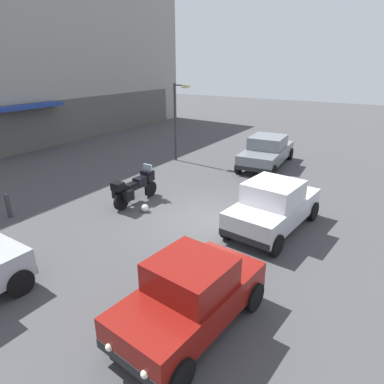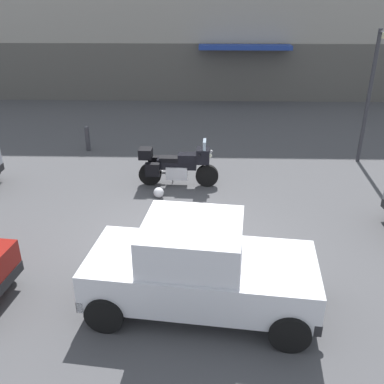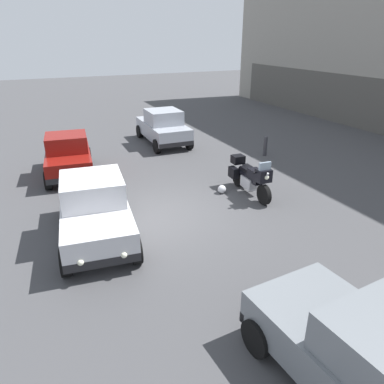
{
  "view_description": "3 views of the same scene",
  "coord_description": "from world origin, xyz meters",
  "px_view_note": "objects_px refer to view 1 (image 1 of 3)",
  "views": [
    {
      "loc": [
        -9.07,
        -4.86,
        5.08
      ],
      "look_at": [
        0.24,
        0.9,
        0.81
      ],
      "focal_mm": 31.3,
      "sensor_mm": 36.0,
      "label": 1
    },
    {
      "loc": [
        0.62,
        -7.81,
        4.94
      ],
      "look_at": [
        0.37,
        0.91,
        0.87
      ],
      "focal_mm": 39.48,
      "sensor_mm": 36.0,
      "label": 2
    },
    {
      "loc": [
        9.12,
        -3.09,
        4.89
      ],
      "look_at": [
        0.41,
        0.87,
        0.7
      ],
      "focal_mm": 33.66,
      "sensor_mm": 36.0,
      "label": 3
    }
  ],
  "objects_px": {
    "motorcycle": "(135,188)",
    "bollard_curbside": "(8,205)",
    "helmet": "(145,208)",
    "car_wagon_end": "(274,206)",
    "streetlamp_curbside": "(177,114)",
    "car_sedan_far": "(267,151)",
    "car_compact_side": "(191,295)"
  },
  "relations": [
    {
      "from": "helmet",
      "to": "car_sedan_far",
      "type": "relative_size",
      "value": 0.06
    },
    {
      "from": "motorcycle",
      "to": "helmet",
      "type": "bearing_deg",
      "value": -116.82
    },
    {
      "from": "motorcycle",
      "to": "car_wagon_end",
      "type": "xyz_separation_m",
      "value": [
        0.69,
        -5.16,
        0.19
      ]
    },
    {
      "from": "car_compact_side",
      "to": "motorcycle",
      "type": "bearing_deg",
      "value": -123.66
    },
    {
      "from": "helmet",
      "to": "car_wagon_end",
      "type": "xyz_separation_m",
      "value": [
        1.14,
        -4.36,
        0.67
      ]
    },
    {
      "from": "motorcycle",
      "to": "helmet",
      "type": "height_order",
      "value": "motorcycle"
    },
    {
      "from": "car_compact_side",
      "to": "streetlamp_curbside",
      "type": "bearing_deg",
      "value": -138.6
    },
    {
      "from": "helmet",
      "to": "car_sedan_far",
      "type": "bearing_deg",
      "value": -12.3
    },
    {
      "from": "helmet",
      "to": "bollard_curbside",
      "type": "distance_m",
      "value": 4.69
    },
    {
      "from": "car_wagon_end",
      "to": "motorcycle",
      "type": "bearing_deg",
      "value": 104.16
    },
    {
      "from": "car_sedan_far",
      "to": "streetlamp_curbside",
      "type": "distance_m",
      "value": 5.05
    },
    {
      "from": "streetlamp_curbside",
      "to": "bollard_curbside",
      "type": "xyz_separation_m",
      "value": [
        -9.1,
        0.96,
        -2.06
      ]
    },
    {
      "from": "car_compact_side",
      "to": "car_wagon_end",
      "type": "height_order",
      "value": "car_wagon_end"
    },
    {
      "from": "helmet",
      "to": "streetlamp_curbside",
      "type": "relative_size",
      "value": 0.07
    },
    {
      "from": "helmet",
      "to": "car_sedan_far",
      "type": "distance_m",
      "value": 8.03
    },
    {
      "from": "bollard_curbside",
      "to": "streetlamp_curbside",
      "type": "bearing_deg",
      "value": -6.0
    },
    {
      "from": "car_sedan_far",
      "to": "car_compact_side",
      "type": "relative_size",
      "value": 1.3
    },
    {
      "from": "helmet",
      "to": "car_wagon_end",
      "type": "bearing_deg",
      "value": -75.37
    },
    {
      "from": "car_sedan_far",
      "to": "bollard_curbside",
      "type": "bearing_deg",
      "value": 148.99
    },
    {
      "from": "motorcycle",
      "to": "car_compact_side",
      "type": "relative_size",
      "value": 0.63
    },
    {
      "from": "bollard_curbside",
      "to": "car_wagon_end",
      "type": "bearing_deg",
      "value": -63.76
    },
    {
      "from": "car_compact_side",
      "to": "bollard_curbside",
      "type": "bearing_deg",
      "value": -91.23
    },
    {
      "from": "motorcycle",
      "to": "bollard_curbside",
      "type": "distance_m",
      "value": 4.39
    },
    {
      "from": "car_compact_side",
      "to": "car_wagon_end",
      "type": "xyz_separation_m",
      "value": [
        5.05,
        0.04,
        0.04
      ]
    },
    {
      "from": "car_compact_side",
      "to": "car_wagon_end",
      "type": "bearing_deg",
      "value": -173.28
    },
    {
      "from": "car_compact_side",
      "to": "streetlamp_curbside",
      "type": "relative_size",
      "value": 0.88
    },
    {
      "from": "streetlamp_curbside",
      "to": "car_sedan_far",
      "type": "bearing_deg",
      "value": -70.72
    },
    {
      "from": "helmet",
      "to": "motorcycle",
      "type": "bearing_deg",
      "value": 61.28
    },
    {
      "from": "motorcycle",
      "to": "streetlamp_curbside",
      "type": "relative_size",
      "value": 0.55
    },
    {
      "from": "streetlamp_curbside",
      "to": "car_wagon_end",
      "type": "bearing_deg",
      "value": -125.72
    },
    {
      "from": "car_sedan_far",
      "to": "bollard_curbside",
      "type": "distance_m",
      "value": 11.97
    },
    {
      "from": "bollard_curbside",
      "to": "car_sedan_far",
      "type": "bearing_deg",
      "value": -26.96
    }
  ]
}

